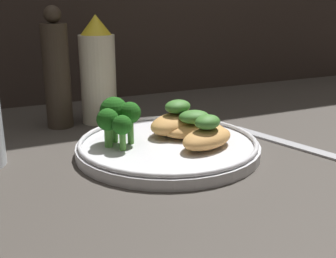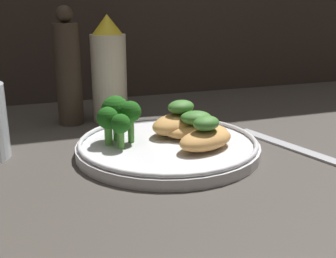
# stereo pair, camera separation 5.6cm
# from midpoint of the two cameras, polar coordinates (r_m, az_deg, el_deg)

# --- Properties ---
(ground_plane) EXTENTS (1.80, 1.80, 0.01)m
(ground_plane) POSITION_cam_midpoint_polar(r_m,az_deg,el_deg) (0.57, 2.81, -3.76)
(ground_plane) COLOR #3D3833
(plate) EXTENTS (0.25, 0.25, 0.02)m
(plate) POSITION_cam_midpoint_polar(r_m,az_deg,el_deg) (0.57, 2.83, -2.36)
(plate) COLOR silver
(plate) RESTS_ON ground_plane
(grilled_meat_front) EXTENTS (0.09, 0.07, 0.04)m
(grilled_meat_front) POSITION_cam_midpoint_polar(r_m,az_deg,el_deg) (0.55, 8.10, -1.11)
(grilled_meat_front) COLOR tan
(grilled_meat_front) RESTS_ON plate
(grilled_meat_middle) EXTENTS (0.10, 0.06, 0.04)m
(grilled_meat_middle) POSITION_cam_midpoint_polar(r_m,az_deg,el_deg) (0.59, 6.52, 0.10)
(grilled_meat_middle) COLOR tan
(grilled_meat_middle) RESTS_ON plate
(grilled_meat_back) EXTENTS (0.11, 0.09, 0.05)m
(grilled_meat_back) POSITION_cam_midpoint_polar(r_m,az_deg,el_deg) (0.60, 4.40, 1.01)
(grilled_meat_back) COLOR tan
(grilled_meat_back) RESTS_ON plate
(broccoli_bunch) EXTENTS (0.06, 0.07, 0.06)m
(broccoli_bunch) POSITION_cam_midpoint_polar(r_m,az_deg,el_deg) (0.56, -4.02, 1.87)
(broccoli_bunch) COLOR #4C8E38
(broccoli_bunch) RESTS_ON plate
(sauce_bottle) EXTENTS (0.06, 0.06, 0.18)m
(sauce_bottle) POSITION_cam_midpoint_polar(r_m,az_deg,el_deg) (0.72, -5.77, 7.80)
(sauce_bottle) COLOR beige
(sauce_bottle) RESTS_ON ground_plane
(pepper_grinder) EXTENTS (0.04, 0.04, 0.19)m
(pepper_grinder) POSITION_cam_midpoint_polar(r_m,az_deg,el_deg) (0.70, -11.14, 7.69)
(pepper_grinder) COLOR #382D23
(pepper_grinder) RESTS_ON ground_plane
(fork) EXTENTS (0.07, 0.19, 0.01)m
(fork) POSITION_cam_midpoint_polar(r_m,az_deg,el_deg) (0.62, 18.83, -2.24)
(fork) COLOR #B2B2B7
(fork) RESTS_ON ground_plane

